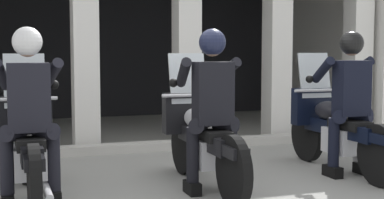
# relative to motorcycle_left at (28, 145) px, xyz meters

# --- Properties ---
(ground_plane) EXTENTS (80.00, 80.00, 0.00)m
(ground_plane) POSITION_rel_motorcycle_left_xyz_m (1.69, 2.92, -0.50)
(ground_plane) COLOR gray
(station_building) EXTENTS (8.58, 4.29, 3.00)m
(station_building) POSITION_rel_motorcycle_left_xyz_m (1.65, 4.53, 1.37)
(station_building) COLOR black
(station_building) RESTS_ON ground
(kerb_strip) EXTENTS (8.08, 0.24, 0.12)m
(kerb_strip) POSITION_rel_motorcycle_left_xyz_m (1.65, 1.98, -0.44)
(kerb_strip) COLOR #B7B5AD
(kerb_strip) RESTS_ON ground
(motorcycle_left) EXTENTS (0.62, 2.04, 1.35)m
(motorcycle_left) POSITION_rel_motorcycle_left_xyz_m (0.00, 0.00, 0.00)
(motorcycle_left) COLOR black
(motorcycle_left) RESTS_ON ground
(police_officer_left) EXTENTS (0.63, 0.61, 1.58)m
(police_officer_left) POSITION_rel_motorcycle_left_xyz_m (-0.00, -0.28, 0.44)
(police_officer_left) COLOR black
(police_officer_left) RESTS_ON ground
(motorcycle_center) EXTENTS (0.62, 2.04, 1.35)m
(motorcycle_center) POSITION_rel_motorcycle_left_xyz_m (1.69, -0.10, 0.00)
(motorcycle_center) COLOR black
(motorcycle_center) RESTS_ON ground
(police_officer_center) EXTENTS (0.63, 0.61, 1.58)m
(police_officer_center) POSITION_rel_motorcycle_left_xyz_m (1.69, -0.38, 0.44)
(police_officer_center) COLOR black
(police_officer_center) RESTS_ON ground
(motorcycle_right) EXTENTS (0.62, 2.04, 1.35)m
(motorcycle_right) POSITION_rel_motorcycle_left_xyz_m (3.37, 0.08, 0.00)
(motorcycle_right) COLOR black
(motorcycle_right) RESTS_ON ground
(police_officer_right) EXTENTS (0.63, 0.61, 1.58)m
(police_officer_right) POSITION_rel_motorcycle_left_xyz_m (3.37, -0.20, 0.44)
(police_officer_right) COLOR black
(police_officer_right) RESTS_ON ground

